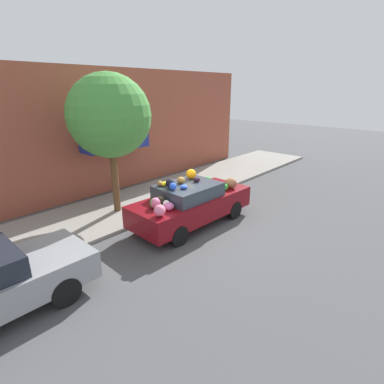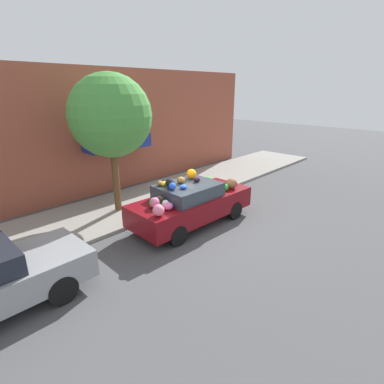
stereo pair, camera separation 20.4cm
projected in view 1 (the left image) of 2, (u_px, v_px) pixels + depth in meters
The scene contains 6 objects.
ground_plane at pixel (190, 222), 10.13m from camera, with size 60.00×60.00×0.00m, color #4C4C4F.
sidewalk_curb at pixel (139, 202), 11.81m from camera, with size 24.00×3.20×0.11m.
building_facade at pixel (102, 133), 12.40m from camera, with size 18.00×1.20×5.12m.
street_tree at pixel (109, 116), 9.76m from camera, with size 2.74×2.74×4.70m.
fire_hydrant at pixel (185, 191), 11.83m from camera, with size 0.20×0.20×0.70m.
art_car at pixel (191, 202), 9.77m from camera, with size 4.33×1.83×1.75m.
Camera 1 is at (-6.81, -6.21, 4.32)m, focal length 28.00 mm.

